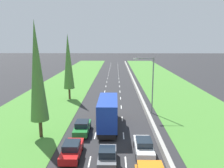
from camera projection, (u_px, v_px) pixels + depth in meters
name	position (u px, v px, depth m)	size (l,w,h in m)	color
ground_plane	(113.00, 84.00, 59.58)	(300.00, 300.00, 0.00)	#28282B
grass_verge_left	(66.00, 84.00, 59.78)	(14.00, 140.00, 0.04)	#478433
grass_verge_right	(166.00, 84.00, 59.33)	(14.00, 140.00, 0.04)	#478433
median_barrier	(134.00, 83.00, 59.40)	(0.44, 120.00, 0.85)	#9E9B93
lane_markings	(113.00, 84.00, 59.58)	(3.64, 116.00, 0.01)	white
grey_hatchback_centre_lane	(107.00, 156.00, 20.71)	(1.74, 3.90, 1.72)	slate
blue_box_truck_centre_lane	(108.00, 112.00, 29.44)	(2.46, 9.40, 4.18)	black
red_sedan_left_lane	(72.00, 150.00, 22.00)	(1.82, 4.50, 1.64)	red
white_sedan_right_lane	(144.00, 146.00, 22.72)	(1.82, 4.50, 1.64)	white
green_sedan_left_lane	(82.00, 127.00, 27.75)	(1.82, 4.50, 1.64)	#237A33
poplar_tree_second	(37.00, 72.00, 25.34)	(2.15, 2.15, 13.89)	#4C3823
poplar_tree_third	(68.00, 62.00, 42.93)	(2.12, 2.12, 12.91)	#4C3823
street_light_mast	(151.00, 81.00, 34.62)	(3.20, 0.28, 9.00)	gray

